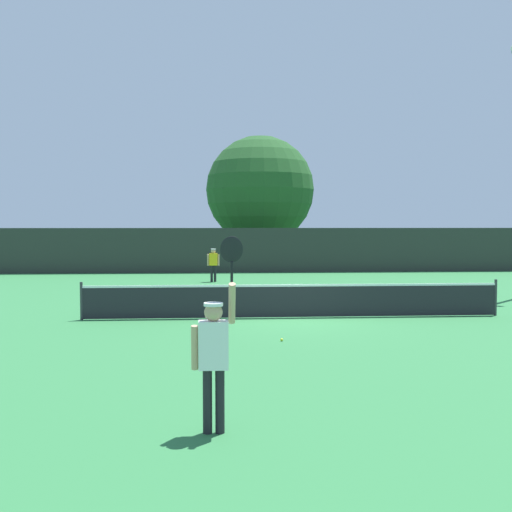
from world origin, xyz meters
TOP-DOWN VIEW (x-y plane):
  - ground_plane at (0.00, 0.00)m, footprint 120.00×120.00m
  - tennis_net at (0.00, 0.00)m, footprint 12.07×0.08m
  - perimeter_fence at (0.00, 16.65)m, footprint 39.62×0.12m
  - player_serving at (-2.28, -9.65)m, footprint 0.68×0.40m
  - player_receiving at (-2.30, 11.23)m, footprint 0.57×0.23m
  - tennis_ball at (-0.73, -3.52)m, footprint 0.07×0.07m
  - large_tree at (0.70, 21.95)m, footprint 6.90×6.90m
  - parked_car_near at (6.69, 24.84)m, footprint 2.49×4.43m

SIDE VIEW (x-z plane):
  - ground_plane at x=0.00m, z-range 0.00..0.00m
  - tennis_ball at x=-0.73m, z-range 0.00..0.07m
  - tennis_net at x=0.00m, z-range -0.02..1.05m
  - parked_car_near at x=6.69m, z-range -0.07..1.62m
  - player_receiving at x=-2.30m, z-range 0.16..1.71m
  - player_serving at x=-2.28m, z-range -0.15..2.39m
  - perimeter_fence at x=0.00m, z-range 0.00..2.48m
  - large_tree at x=0.70m, z-range 0.71..9.04m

